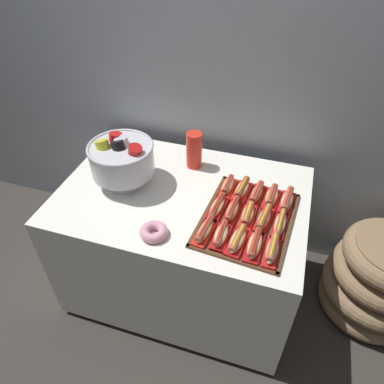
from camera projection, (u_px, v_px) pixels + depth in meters
The scene contains 23 objects.
ground_plane at pixel (184, 283), 2.31m from camera, with size 10.00×10.00×0.00m, color #38332D.
back_wall at pixel (215, 51), 1.87m from camera, with size 6.00×0.10×2.60m, color #9EA8B2.
buffet_table at pixel (183, 241), 2.05m from camera, with size 1.26×0.85×0.77m.
floor_vase at pixel (378, 279), 2.02m from camera, with size 0.59×0.59×1.14m.
serving_tray at pixel (247, 220), 1.66m from camera, with size 0.45×0.56×0.01m.
hot_dog_0 at pixel (205, 230), 1.57m from camera, with size 0.08×0.18×0.06m.
hot_dog_1 at pixel (221, 235), 1.55m from camera, with size 0.07×0.16×0.06m.
hot_dog_2 at pixel (238, 240), 1.53m from camera, with size 0.09×0.18×0.06m.
hot_dog_3 at pixel (255, 245), 1.50m from camera, with size 0.07×0.18×0.06m.
hot_dog_4 at pixel (272, 250), 1.48m from camera, with size 0.07×0.18×0.07m.
hot_dog_5 at pixel (217, 207), 1.69m from camera, with size 0.08×0.19×0.06m.
hot_dog_6 at pixel (232, 211), 1.66m from camera, with size 0.07×0.18×0.06m.
hot_dog_7 at pixel (248, 215), 1.64m from camera, with size 0.07×0.16×0.06m.
hot_dog_8 at pixel (264, 219), 1.62m from camera, with size 0.08×0.18×0.06m.
hot_dog_9 at pixel (280, 224), 1.60m from camera, with size 0.07×0.18×0.06m.
hot_dog_10 at pixel (228, 186), 1.80m from camera, with size 0.07×0.16×0.06m.
hot_dog_11 at pixel (242, 189), 1.78m from camera, with size 0.09×0.17×0.06m.
hot_dog_12 at pixel (257, 194), 1.76m from camera, with size 0.08×0.18×0.06m.
hot_dog_13 at pixel (272, 197), 1.73m from camera, with size 0.08×0.17×0.06m.
hot_dog_14 at pixel (287, 201), 1.71m from camera, with size 0.08×0.18×0.06m.
punch_bowl at pixel (122, 158), 1.78m from camera, with size 0.33×0.33×0.27m.
cup_stack at pixel (194, 150), 1.92m from camera, with size 0.09×0.09×0.21m.
donut at pixel (154, 232), 1.58m from camera, with size 0.13×0.13×0.04m.
Camera 1 is at (0.46, -1.29, 1.96)m, focal length 33.22 mm.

